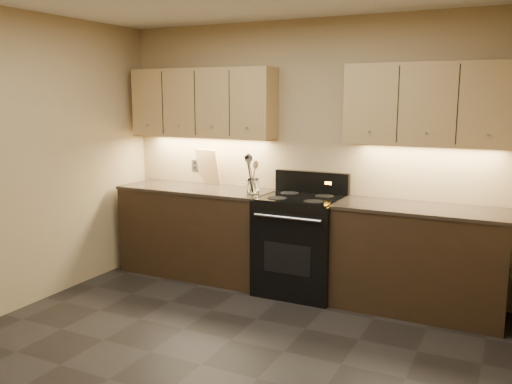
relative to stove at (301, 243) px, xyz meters
The scene contains 14 objects.
floor 1.75m from the stove, 92.72° to the right, with size 4.00×4.00×0.00m, color black.
wall_back 0.88m from the stove, 104.10° to the left, with size 4.00×0.04×2.60m, color tan.
counter_left 1.18m from the stove, behind, with size 1.62×0.62×0.93m.
counter_right 1.10m from the stove, ahead, with size 1.46×0.62×0.93m.
stove is the anchor object (origin of this frame).
upper_cab_left 1.78m from the stove, behind, with size 1.60×0.30×0.70m, color tan.
upper_cab_right 1.73m from the stove, ahead, with size 1.44×0.30×0.70m, color tan.
outlet_plate 1.55m from the stove, 167.24° to the left, with size 0.09×0.01×0.12m, color #B2B5BA.
utensil_crock 0.72m from the stove, behind, with size 0.12×0.12×0.15m.
cutting_board 1.38m from the stove, 167.25° to the left, with size 0.31×0.02×0.39m, color tan.
wooden_spoon 0.81m from the stove, behind, with size 0.06×0.06×0.30m, color tan, non-canonical shape.
black_turner 0.82m from the stove, behind, with size 0.08×0.08×0.37m, color black, non-canonical shape.
steel_spatula 0.79m from the stove, behind, with size 0.08×0.08×0.34m, color silver, non-canonical shape.
steel_skimmer 0.80m from the stove, behind, with size 0.09×0.09×0.36m, color silver, non-canonical shape.
Camera 1 is at (1.92, -3.01, 1.87)m, focal length 38.00 mm.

